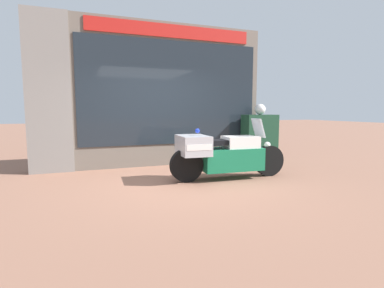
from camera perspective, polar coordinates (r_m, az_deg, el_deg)
name	(u,v)px	position (r m, az deg, el deg)	size (l,w,h in m)	color
ground_plane	(179,181)	(6.00, -2.47, -7.14)	(60.00, 60.00, 0.00)	#8E604C
shop_building	(138,95)	(7.68, -10.28, 9.25)	(5.80, 0.55, 3.58)	#6B6056
window_display	(169,146)	(7.95, -4.34, -0.30)	(4.40, 0.30, 2.01)	slate
paramedic_motorcycle	(222,153)	(6.13, 5.73, -1.74)	(2.52, 0.81, 1.24)	black
utility_cabinet	(260,138)	(8.41, 12.74, 1.07)	(0.94, 0.43, 1.29)	#193D28
white_helmet	(260,109)	(8.40, 12.87, 6.45)	(0.29, 0.29, 0.29)	white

